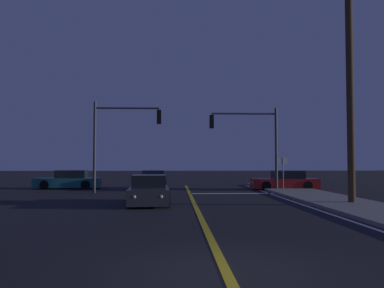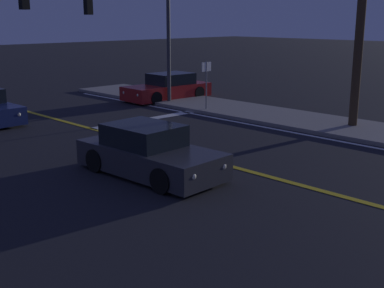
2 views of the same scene
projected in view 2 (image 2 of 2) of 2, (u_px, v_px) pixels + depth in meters
The scene contains 8 objects.
sidewalk_right at pixel (380, 133), 18.11m from camera, with size 3.20×34.45×0.15m, color gray.
lane_line_center at pixel (263, 175), 13.53m from camera, with size 0.20×32.53×0.01m, color gold.
lane_line_edge_right at pixel (354, 144), 16.87m from camera, with size 0.16×32.53×0.01m, color white.
stop_bar at pixel (146, 120), 20.88m from camera, with size 5.16×0.50×0.01m, color white.
car_mid_block_charcoal at pixel (149, 153), 13.47m from camera, with size 2.03×4.27×1.34m.
car_side_waiting_red at pixel (168, 88), 25.95m from camera, with size 4.65×2.12×1.34m.
traffic_signal_near_right at pixel (140, 25), 22.70m from camera, with size 4.62×0.28×5.61m.
street_sign_corner at pixel (206, 78), 22.25m from camera, with size 0.56×0.06×2.26m.
Camera 2 is at (-10.40, 1.66, 4.08)m, focal length 47.41 mm.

